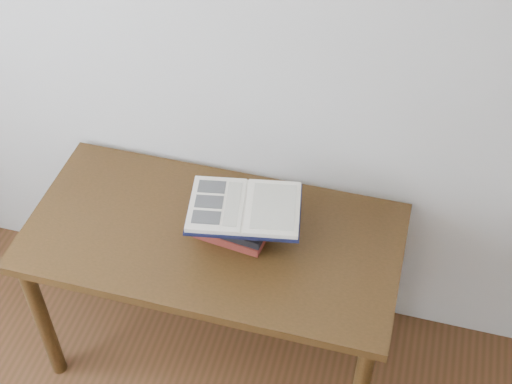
% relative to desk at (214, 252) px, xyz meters
% --- Properties ---
extents(desk, '(1.35, 0.68, 0.73)m').
position_rel_desk_xyz_m(desk, '(0.00, 0.00, 0.00)').
color(desk, '#402610').
rests_on(desk, ground).
extents(book_stack, '(0.28, 0.20, 0.15)m').
position_rel_desk_xyz_m(book_stack, '(0.06, 0.02, 0.17)').
color(book_stack, '#612818').
rests_on(book_stack, desk).
extents(open_book, '(0.42, 0.33, 0.03)m').
position_rel_desk_xyz_m(open_book, '(0.12, 0.01, 0.26)').
color(open_book, black).
rests_on(open_book, book_stack).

